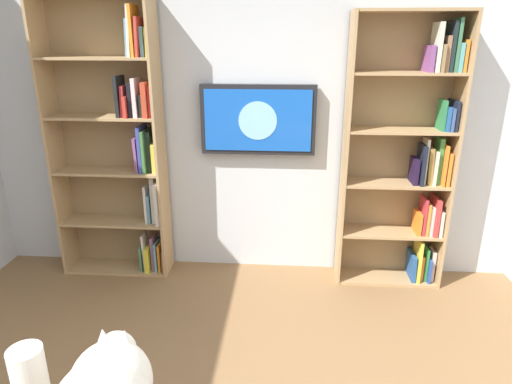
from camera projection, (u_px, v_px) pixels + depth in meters
The scene contains 5 objects.
wall_back at pixel (251, 114), 3.55m from camera, with size 4.52×0.06×2.70m, color silver.
bookshelf_left at pixel (409, 159), 3.41m from camera, with size 0.83×0.28×2.12m.
bookshelf_right at pixel (120, 146), 3.55m from camera, with size 0.90×0.28×2.24m.
wall_mounted_tv at pixel (258, 120), 3.48m from camera, with size 0.91×0.07×0.55m.
paper_towel_roll at pixel (31, 384), 1.42m from camera, with size 0.11×0.11×0.27m, color white.
Camera 1 is at (-0.31, 1.32, 1.92)m, focal length 30.86 mm.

